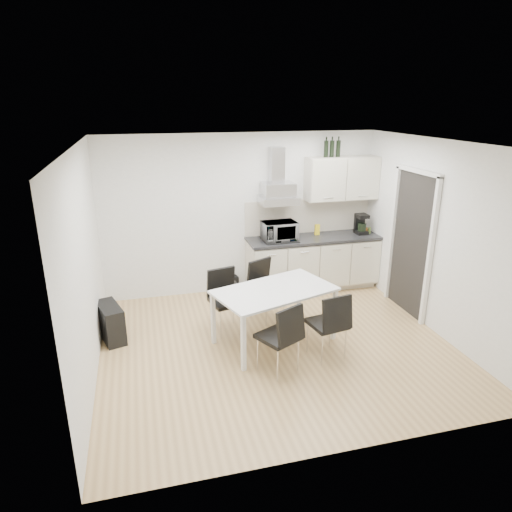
{
  "coord_description": "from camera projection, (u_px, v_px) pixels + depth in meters",
  "views": [
    {
      "loc": [
        -1.61,
        -5.07,
        3.07
      ],
      "look_at": [
        -0.15,
        0.49,
        1.1
      ],
      "focal_mm": 32.0,
      "sensor_mm": 36.0,
      "label": 1
    }
  ],
  "objects": [
    {
      "name": "kitchenette",
      "position": [
        315.0,
        241.0,
        7.62
      ],
      "size": [
        2.22,
        0.64,
        2.52
      ],
      "color": "beige",
      "rests_on": "ground"
    },
    {
      "name": "chair_far_right",
      "position": [
        268.0,
        291.0,
        6.62
      ],
      "size": [
        0.61,
        0.64,
        0.88
      ],
      "primitive_type": null,
      "rotation": [
        0.0,
        0.0,
        3.58
      ],
      "color": "black",
      "rests_on": "ground"
    },
    {
      "name": "ceiling",
      "position": [
        280.0,
        144.0,
        5.18
      ],
      "size": [
        4.5,
        4.5,
        0.0
      ],
      "primitive_type": "plane",
      "color": "white",
      "rests_on": "wall_back"
    },
    {
      "name": "chair_near_right",
      "position": [
        327.0,
        324.0,
        5.64
      ],
      "size": [
        0.52,
        0.57,
        0.88
      ],
      "primitive_type": null,
      "rotation": [
        0.0,
        0.0,
        0.18
      ],
      "color": "black",
      "rests_on": "ground"
    },
    {
      "name": "wall_back",
      "position": [
        242.0,
        215.0,
        7.43
      ],
      "size": [
        4.5,
        0.1,
        2.6
      ],
      "primitive_type": "cube",
      "color": "white",
      "rests_on": "ground"
    },
    {
      "name": "guitar_amp",
      "position": [
        111.0,
        322.0,
        6.11
      ],
      "size": [
        0.42,
        0.64,
        0.49
      ],
      "rotation": [
        0.0,
        0.0,
        0.3
      ],
      "color": "black",
      "rests_on": "ground"
    },
    {
      "name": "chair_far_left",
      "position": [
        227.0,
        302.0,
        6.26
      ],
      "size": [
        0.54,
        0.58,
        0.88
      ],
      "primitive_type": null,
      "rotation": [
        0.0,
        0.0,
        3.36
      ],
      "color": "black",
      "rests_on": "ground"
    },
    {
      "name": "floor_speaker",
      "position": [
        233.0,
        284.0,
        7.67
      ],
      "size": [
        0.18,
        0.17,
        0.27
      ],
      "primitive_type": "cube",
      "rotation": [
        0.0,
        0.0,
        0.15
      ],
      "color": "black",
      "rests_on": "ground"
    },
    {
      "name": "wall_left",
      "position": [
        85.0,
        268.0,
        5.06
      ],
      "size": [
        0.1,
        4.0,
        2.6
      ],
      "primitive_type": "cube",
      "color": "white",
      "rests_on": "ground"
    },
    {
      "name": "dining_table",
      "position": [
        275.0,
        295.0,
        5.92
      ],
      "size": [
        1.71,
        1.29,
        0.75
      ],
      "rotation": [
        0.0,
        0.0,
        0.31
      ],
      "color": "white",
      "rests_on": "ground"
    },
    {
      "name": "wall_front",
      "position": [
        350.0,
        326.0,
        3.77
      ],
      "size": [
        4.5,
        0.1,
        2.6
      ],
      "primitive_type": "cube",
      "color": "white",
      "rests_on": "ground"
    },
    {
      "name": "wall_right",
      "position": [
        438.0,
        239.0,
        6.14
      ],
      "size": [
        0.1,
        4.0,
        2.6
      ],
      "primitive_type": "cube",
      "color": "white",
      "rests_on": "ground"
    },
    {
      "name": "ground",
      "position": [
        277.0,
        345.0,
        6.02
      ],
      "size": [
        4.5,
        4.5,
        0.0
      ],
      "primitive_type": "plane",
      "color": "tan",
      "rests_on": "ground"
    },
    {
      "name": "chair_near_left",
      "position": [
        278.0,
        337.0,
        5.33
      ],
      "size": [
        0.62,
        0.65,
        0.88
      ],
      "primitive_type": null,
      "rotation": [
        0.0,
        0.0,
        0.47
      ],
      "color": "black",
      "rests_on": "ground"
    },
    {
      "name": "doorway",
      "position": [
        410.0,
        245.0,
        6.71
      ],
      "size": [
        0.08,
        1.04,
        2.1
      ],
      "primitive_type": "cube",
      "color": "white",
      "rests_on": "ground"
    }
  ]
}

